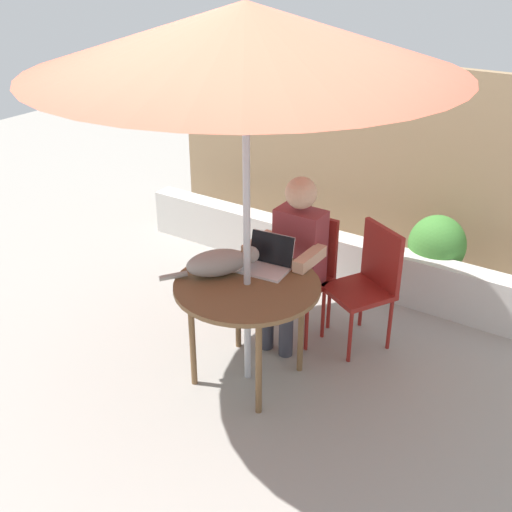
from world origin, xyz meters
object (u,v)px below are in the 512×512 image
patio_umbrella (245,37)px  chair_occupied (305,266)px  patio_table (247,293)px  cat (221,262)px  potted_plant_near_fence (436,254)px  person_seated (295,253)px  chair_empty (369,278)px  laptop (268,259)px

patio_umbrella → chair_occupied: 1.83m
patio_umbrella → chair_occupied: bearing=90.0°
patio_table → patio_umbrella: patio_umbrella is taller
patio_umbrella → cat: (-0.21, 0.01, -1.39)m
cat → potted_plant_near_fence: size_ratio=0.77×
patio_table → potted_plant_near_fence: patio_table is taller
patio_umbrella → person_seated: bearing=90.0°
chair_empty → laptop: (-0.47, -0.58, 0.27)m
patio_umbrella → potted_plant_near_fence: (0.64, 1.77, -1.84)m
chair_empty → person_seated: bearing=-151.8°
laptop → potted_plant_near_fence: 1.71m
chair_empty → person_seated: (-0.46, -0.25, 0.17)m
patio_table → patio_umbrella: 1.54m
potted_plant_near_fence → cat: bearing=-115.6°
chair_occupied → patio_umbrella: bearing=-90.0°
cat → chair_occupied: bearing=74.1°
patio_table → cat: cat is taller
person_seated → patio_table: bearing=-90.0°
person_seated → laptop: (-0.01, -0.33, 0.10)m
patio_table → person_seated: size_ratio=0.76×
chair_empty → laptop: bearing=-128.8°
patio_umbrella → potted_plant_near_fence: patio_umbrella is taller
laptop → potted_plant_near_fence: (0.64, 1.52, -0.43)m
cat → patio_table: bearing=-2.7°
patio_table → cat: bearing=177.3°
chair_empty → cat: bearing=-129.2°
laptop → patio_table: bearing=-88.8°
chair_occupied → potted_plant_near_fence: bearing=58.3°
chair_occupied → patio_table: bearing=-90.0°
chair_empty → person_seated: person_seated is taller
patio_table → chair_empty: bearing=60.9°
patio_table → potted_plant_near_fence: (0.64, 1.77, -0.30)m
patio_table → laptop: size_ratio=2.85×
patio_table → chair_empty: chair_empty is taller
patio_umbrella → potted_plant_near_fence: bearing=70.3°
cat → potted_plant_near_fence: bearing=64.4°
laptop → person_seated: bearing=89.1°
patio_table → cat: 0.26m
chair_occupied → chair_empty: 0.47m
patio_table → laptop: bearing=91.2°
patio_table → patio_umbrella: (0.00, 0.00, 1.54)m
chair_empty → potted_plant_near_fence: chair_empty is taller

